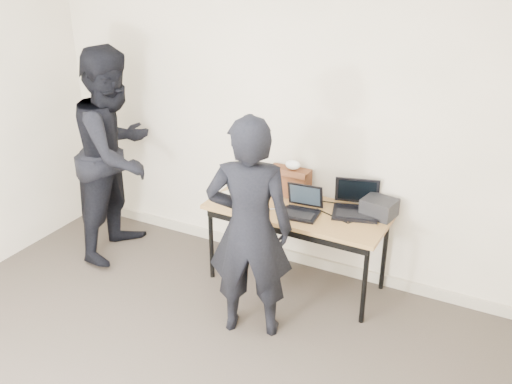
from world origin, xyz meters
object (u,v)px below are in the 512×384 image
Objects in this scene: equipment_box at (379,208)px; person_typist at (250,229)px; laptop_beige at (243,192)px; person_observer at (116,154)px; laptop_center at (302,207)px; laptop_right at (356,205)px; leather_satchel at (289,181)px; desk at (297,216)px.

person_typist is at bearing -127.21° from equipment_box.
person_observer is (-1.20, -0.19, 0.21)m from laptop_beige.
laptop_right is (0.38, 0.22, 0.01)m from laptop_center.
leather_satchel is at bearing 159.37° from laptop_right.
laptop_right is 0.63m from leather_satchel.
desk is 0.14m from laptop_center.
laptop_beige is 1.18× the size of laptop_center.
person_observer is (-2.34, -0.38, 0.18)m from equipment_box.
person_observer is at bearing -170.80° from equipment_box.
laptop_beige is at bearing -145.84° from leather_satchel.
laptop_center is 0.44m from laptop_right.
person_typist is at bearing -105.45° from laptop_center.
laptop_beige reaches higher than desk.
laptop_beige is at bearing 174.66° from laptop_right.
person_typist is at bearing -83.12° from leather_satchel.
laptop_beige is at bearing -170.46° from equipment_box.
desk is 4.02× the size of laptop_beige.
laptop_right is 0.26× the size of person_typist.
desk is at bearing 26.23° from laptop_beige.
laptop_right reaches higher than laptop_beige.
laptop_beige is 0.22× the size of person_typist.
laptop_center is at bearing -119.80° from person_typist.
laptop_beige is 0.57m from laptop_center.
laptop_center is 0.72× the size of laptop_right.
equipment_box is at bearing 35.77° from laptop_beige.
leather_satchel is (-0.24, 0.28, 0.08)m from laptop_center.
person_observer is (-1.65, 0.53, 0.11)m from person_typist.
person_observer is at bearing 179.29° from laptop_center.
person_typist reaches higher than laptop_beige.
leather_satchel is (-0.62, 0.05, 0.07)m from laptop_right.
leather_satchel is 1.59m from person_observer.
person_observer is at bearing -165.09° from leather_satchel.
leather_satchel is (0.33, 0.23, 0.08)m from laptop_beige.
person_observer reaches higher than equipment_box.
laptop_beige is 0.85m from person_typist.
person_typist is at bearing -31.67° from laptop_beige.
desk is 0.34m from leather_satchel.
laptop_beige is 1.23m from person_observer.
laptop_beige is 0.41m from leather_satchel.
person_typist is 0.88× the size of person_observer.
laptop_center is (0.57, -0.05, 0.01)m from laptop_beige.
person_observer is at bearing -37.33° from person_typist.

